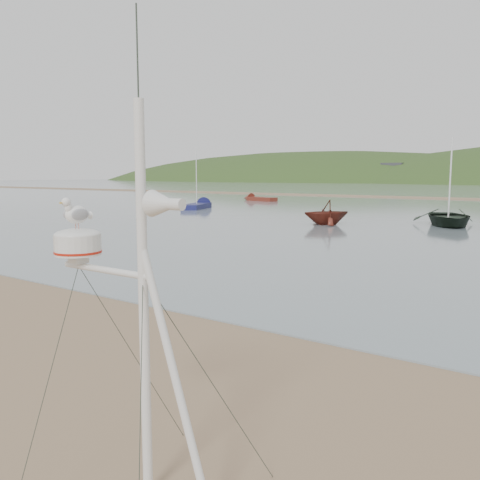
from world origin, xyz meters
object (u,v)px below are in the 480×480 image
Objects in this scene: boat_dark at (450,184)px; dinghy_red_far at (255,199)px; mast_rig at (138,386)px; sailboat_blue_near at (202,205)px; boat_red at (327,201)px.

boat_dark reaches higher than dinghy_red_far.
sailboat_blue_near is (-29.79, 36.80, -0.92)m from mast_rig.
mast_rig is 30.22m from boat_red.
dinghy_red_far is (-28.88, 19.91, -2.51)m from boat_dark.
dinghy_red_far is 0.88× the size of sailboat_blue_near.
sailboat_blue_near is at bearing -167.71° from boat_red.
boat_red is 20.44m from sailboat_blue_near.
sailboat_blue_near reaches higher than mast_rig.
boat_red is at bearing 112.19° from mast_rig.
boat_dark is (-4.43, 31.91, 1.58)m from mast_rig.
mast_rig reaches higher than boat_red.
sailboat_blue_near is (-18.38, 8.83, -1.35)m from boat_red.
boat_dark is 35.17m from dinghy_red_far.
boat_dark is 0.82× the size of sailboat_blue_near.
boat_red is 0.48× the size of sailboat_blue_near.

